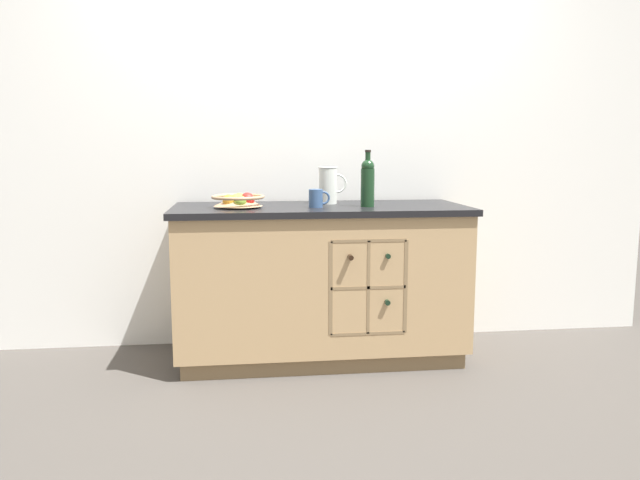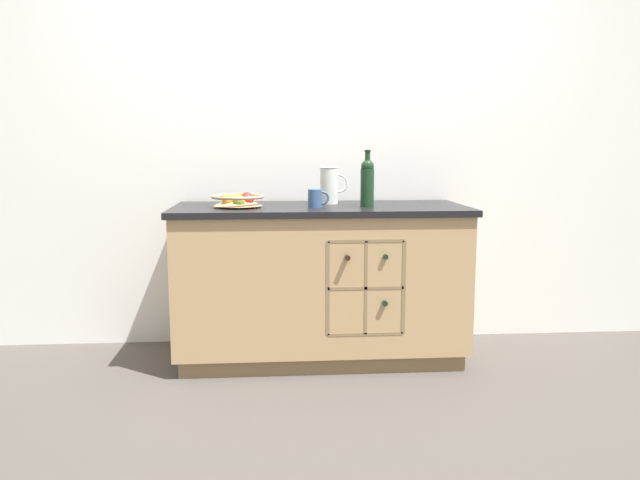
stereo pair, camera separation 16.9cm
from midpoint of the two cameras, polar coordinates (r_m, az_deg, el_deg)
ground_plane at (r=3.70m, az=1.33°, el=-10.65°), size 14.00×14.00×0.00m
back_wall at (r=3.89m, az=0.82°, el=9.42°), size 4.40×0.06×2.55m
kitchen_island at (r=3.57m, az=1.40°, el=-3.83°), size 1.64×0.71×0.88m
fruit_bowl at (r=3.43m, az=-6.12°, el=3.70°), size 0.29×0.29×0.08m
white_pitcher at (r=3.63m, az=2.22°, el=5.08°), size 0.17×0.11×0.21m
ceramic_mug at (r=3.41m, az=1.03°, el=3.83°), size 0.12×0.08×0.10m
standing_wine_bottle at (r=3.45m, az=5.76°, el=5.34°), size 0.08×0.08×0.31m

